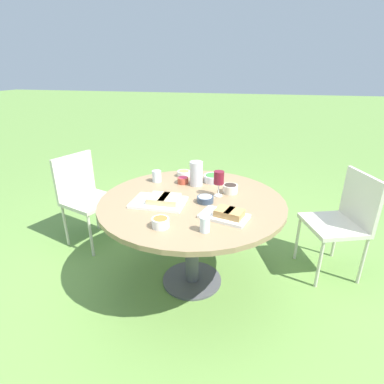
{
  "coord_description": "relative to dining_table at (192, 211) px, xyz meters",
  "views": [
    {
      "loc": [
        -0.49,
        1.98,
        1.65
      ],
      "look_at": [
        0.0,
        0.0,
        0.81
      ],
      "focal_mm": 28.0,
      "sensor_mm": 36.0,
      "label": 1
    }
  ],
  "objects": [
    {
      "name": "cup_water_near",
      "position": [
        -0.19,
        0.44,
        0.14
      ],
      "size": [
        0.06,
        0.06,
        0.1
      ],
      "color": "silver",
      "rests_on": "dining_table"
    },
    {
      "name": "wine_glass",
      "position": [
        -0.18,
        -0.11,
        0.24
      ],
      "size": [
        0.08,
        0.08,
        0.2
      ],
      "color": "silver",
      "rests_on": "dining_table"
    },
    {
      "name": "water_pitcher",
      "position": [
        0.04,
        -0.3,
        0.2
      ],
      "size": [
        0.12,
        0.11,
        0.2
      ],
      "color": "silver",
      "rests_on": "dining_table"
    },
    {
      "name": "chair_near_right",
      "position": [
        1.19,
        -0.4,
        -0.13
      ],
      "size": [
        0.54,
        0.55,
        0.89
      ],
      "color": "beige",
      "rests_on": "ground_plane"
    },
    {
      "name": "bowl_salad",
      "position": [
        -0.09,
        -0.41,
        0.13
      ],
      "size": [
        0.16,
        0.16,
        0.06
      ],
      "color": "silver",
      "rests_on": "dining_table"
    },
    {
      "name": "bowl_olives",
      "position": [
        -0.26,
        -0.2,
        0.13
      ],
      "size": [
        0.12,
        0.12,
        0.07
      ],
      "color": "beige",
      "rests_on": "dining_table"
    },
    {
      "name": "bowl_dip_red",
      "position": [
        0.16,
        -0.31,
        0.12
      ],
      "size": [
        0.09,
        0.09,
        0.05
      ],
      "color": "#B74733",
      "rests_on": "dining_table"
    },
    {
      "name": "cup_water_far",
      "position": [
        0.39,
        -0.3,
        0.14
      ],
      "size": [
        0.08,
        0.08,
        0.1
      ],
      "color": "silver",
      "rests_on": "dining_table"
    },
    {
      "name": "chair_near_left",
      "position": [
        -1.18,
        -0.45,
        -0.13
      ],
      "size": [
        0.55,
        0.56,
        0.89
      ],
      "color": "beige",
      "rests_on": "ground_plane"
    },
    {
      "name": "bowl_roasted_veg",
      "position": [
        0.09,
        0.45,
        0.13
      ],
      "size": [
        0.11,
        0.11,
        0.06
      ],
      "color": "white",
      "rests_on": "dining_table"
    },
    {
      "name": "bowl_dip_cream",
      "position": [
        -0.11,
        0.02,
        0.12
      ],
      "size": [
        0.12,
        0.12,
        0.05
      ],
      "color": "#334256",
      "rests_on": "dining_table"
    },
    {
      "name": "handbag",
      "position": [
        -0.14,
        -1.23,
        -0.52
      ],
      "size": [
        0.3,
        0.14,
        0.37
      ],
      "color": "maroon",
      "rests_on": "ground_plane"
    },
    {
      "name": "platter_charcuterie",
      "position": [
        -0.29,
        0.24,
        0.12
      ],
      "size": [
        0.34,
        0.25,
        0.07
      ],
      "color": "white",
      "rests_on": "dining_table"
    },
    {
      "name": "dining_table",
      "position": [
        0.0,
        0.0,
        0.0
      ],
      "size": [
        1.38,
        1.38,
        0.75
      ],
      "color": "#4C4C51",
      "rests_on": "ground_plane"
    },
    {
      "name": "ground_plane",
      "position": [
        0.0,
        0.0,
        -0.65
      ],
      "size": [
        40.0,
        40.0,
        0.0
      ],
      "primitive_type": "plane",
      "color": "#668E42"
    },
    {
      "name": "bowl_fries",
      "position": [
        0.2,
        -0.49,
        0.12
      ],
      "size": [
        0.12,
        0.12,
        0.05
      ],
      "color": "white",
      "rests_on": "dining_table"
    },
    {
      "name": "platter_bread_main",
      "position": [
        0.2,
        0.13,
        0.12
      ],
      "size": [
        0.38,
        0.27,
        0.06
      ],
      "color": "white",
      "rests_on": "dining_table"
    }
  ]
}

